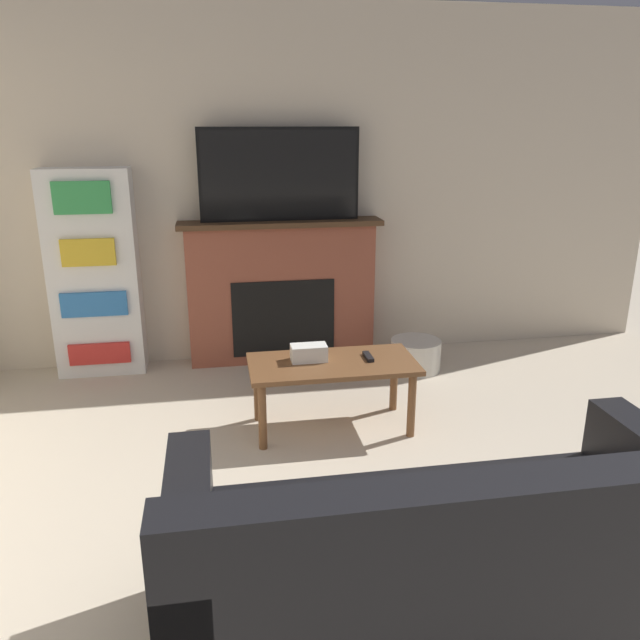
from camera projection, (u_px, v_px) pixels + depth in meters
The scene contains 9 objects.
wall_back at pixel (288, 189), 4.84m from camera, with size 6.19×0.06×2.70m.
fireplace at pixel (282, 291), 4.93m from camera, with size 1.56×0.28×1.13m.
tv at pixel (280, 175), 4.63m from camera, with size 1.20×0.03×0.68m.
couch at pixel (447, 576), 2.23m from camera, with size 1.96×0.93×0.90m.
coffee_table at pixel (333, 371), 3.84m from camera, with size 1.03×0.50×0.45m.
tissue_box at pixel (309, 353), 3.82m from camera, with size 0.22×0.12×0.10m.
remote_control at pixel (368, 357), 3.87m from camera, with size 0.04×0.15×0.02m.
bookshelf at pixel (94, 274), 4.62m from camera, with size 0.64×0.29×1.54m.
storage_basket at pixel (416, 355), 4.84m from camera, with size 0.39×0.39×0.24m.
Camera 1 is at (-0.60, -1.10, 1.85)m, focal length 35.00 mm.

